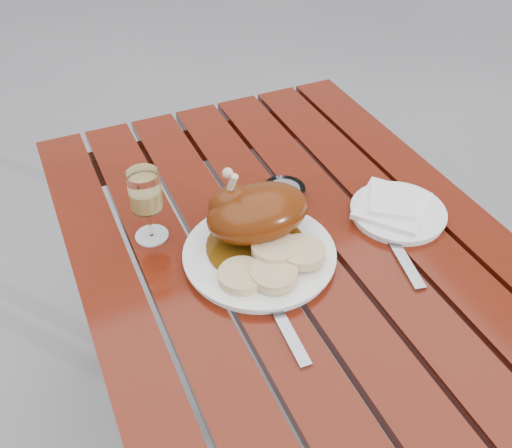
{
  "coord_description": "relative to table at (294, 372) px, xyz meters",
  "views": [
    {
      "loc": [
        -0.4,
        -0.66,
        1.49
      ],
      "look_at": [
        -0.06,
        0.08,
        0.78
      ],
      "focal_mm": 40.0,
      "sensor_mm": 36.0,
      "label": 1
    }
  ],
  "objects": [
    {
      "name": "table",
      "position": [
        0.0,
        0.0,
        0.0
      ],
      "size": [
        0.8,
        1.2,
        0.75
      ],
      "primitive_type": "cube",
      "color": "maroon",
      "rests_on": "ground"
    },
    {
      "name": "dinner_plate",
      "position": [
        -0.08,
        0.02,
        0.38
      ],
      "size": [
        0.36,
        0.36,
        0.02
      ],
      "primitive_type": "cylinder",
      "rotation": [
        0.0,
        0.0,
        -0.37
      ],
      "color": "white",
      "rests_on": "table"
    },
    {
      "name": "roast_duck",
      "position": [
        -0.07,
        0.07,
        0.45
      ],
      "size": [
        0.21,
        0.19,
        0.14
      ],
      "color": "#58340A",
      "rests_on": "dinner_plate"
    },
    {
      "name": "bread_dumplings",
      "position": [
        -0.07,
        -0.03,
        0.41
      ],
      "size": [
        0.2,
        0.13,
        0.03
      ],
      "color": "#DCB986",
      "rests_on": "dinner_plate"
    },
    {
      "name": "wine_glass",
      "position": [
        -0.24,
        0.16,
        0.45
      ],
      "size": [
        0.08,
        0.08,
        0.15
      ],
      "primitive_type": "cylinder",
      "rotation": [
        0.0,
        0.0,
        -0.29
      ],
      "color": "#E4C168",
      "rests_on": "table"
    },
    {
      "name": "side_plate",
      "position": [
        0.23,
        0.02,
        0.38
      ],
      "size": [
        0.22,
        0.22,
        0.02
      ],
      "primitive_type": "cylinder",
      "rotation": [
        0.0,
        0.0,
        0.16
      ],
      "color": "white",
      "rests_on": "table"
    },
    {
      "name": "napkin",
      "position": [
        0.22,
        0.03,
        0.4
      ],
      "size": [
        0.19,
        0.19,
        0.01
      ],
      "primitive_type": "cube",
      "rotation": [
        0.0,
        0.0,
        0.69
      ],
      "color": "white",
      "rests_on": "side_plate"
    },
    {
      "name": "ashtray",
      "position": [
        0.04,
        0.17,
        0.39
      ],
      "size": [
        0.11,
        0.11,
        0.02
      ],
      "primitive_type": "cylinder",
      "rotation": [
        0.0,
        0.0,
        0.29
      ],
      "color": "#B2B7BC",
      "rests_on": "table"
    },
    {
      "name": "fork",
      "position": [
        -0.11,
        -0.14,
        0.38
      ],
      "size": [
        0.03,
        0.17,
        0.01
      ],
      "primitive_type": "cube",
      "rotation": [
        0.0,
        0.0,
        -0.06
      ],
      "color": "gray",
      "rests_on": "table"
    },
    {
      "name": "knife",
      "position": [
        0.17,
        -0.06,
        0.38
      ],
      "size": [
        0.07,
        0.23,
        0.01
      ],
      "primitive_type": "cube",
      "rotation": [
        0.0,
        0.0,
        -0.21
      ],
      "color": "gray",
      "rests_on": "table"
    }
  ]
}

